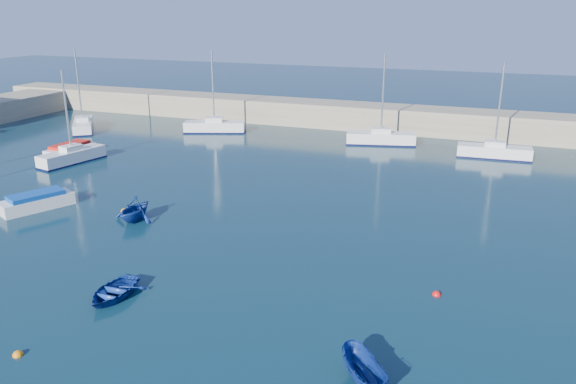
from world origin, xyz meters
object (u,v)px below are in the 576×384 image
(sailboat_4, at_px, (83,125))
(sailboat_7, at_px, (494,151))
(sailboat_5, at_px, (215,126))
(sailboat_3, at_px, (72,156))
(dinghy_center, at_px, (114,291))
(dinghy_left, at_px, (135,209))
(motorboat_1, at_px, (37,201))
(dinghy_right, at_px, (365,373))
(motorboat_2, at_px, (70,149))
(sailboat_6, at_px, (381,138))

(sailboat_4, height_order, sailboat_7, sailboat_4)
(sailboat_5, height_order, sailboat_7, sailboat_5)
(sailboat_3, relative_size, dinghy_center, 2.54)
(sailboat_4, xyz_separation_m, sailboat_5, (13.80, 4.31, 0.04))
(dinghy_left, bearing_deg, sailboat_4, 135.29)
(sailboat_3, relative_size, sailboat_5, 0.93)
(sailboat_4, relative_size, motorboat_1, 1.80)
(motorboat_1, bearing_deg, dinghy_left, 28.57)
(sailboat_4, height_order, motorboat_1, sailboat_4)
(sailboat_7, height_order, dinghy_right, sailboat_7)
(sailboat_5, bearing_deg, sailboat_4, 86.72)
(motorboat_2, bearing_deg, sailboat_7, 21.76)
(motorboat_1, bearing_deg, sailboat_5, 115.42)
(dinghy_center, bearing_deg, sailboat_5, 109.62)
(sailboat_5, xyz_separation_m, motorboat_2, (-7.81, -13.09, -0.18))
(sailboat_4, distance_m, motorboat_1, 25.67)
(motorboat_2, xyz_separation_m, dinghy_left, (15.69, -11.99, 0.31))
(sailboat_4, relative_size, dinghy_left, 2.93)
(dinghy_right, bearing_deg, motorboat_1, 122.07)
(sailboat_4, xyz_separation_m, sailboat_6, (31.59, 5.27, 0.04))
(sailboat_6, xyz_separation_m, motorboat_1, (-17.29, -26.59, -0.12))
(sailboat_7, height_order, motorboat_2, sailboat_7)
(sailboat_6, xyz_separation_m, motorboat_2, (-25.61, -14.05, -0.18))
(sailboat_4, xyz_separation_m, dinghy_left, (21.68, -20.76, 0.18))
(sailboat_4, bearing_deg, sailboat_3, -91.52)
(dinghy_left, bearing_deg, sailboat_6, 68.21)
(sailboat_5, xyz_separation_m, sailboat_7, (28.32, -0.60, -0.04))
(motorboat_1, bearing_deg, motorboat_2, 147.84)
(sailboat_3, height_order, motorboat_2, sailboat_3)
(motorboat_2, bearing_deg, motorboat_1, -53.77)
(motorboat_1, bearing_deg, dinghy_center, -8.76)
(sailboat_7, xyz_separation_m, motorboat_2, (-36.13, -12.49, -0.14))
(sailboat_4, height_order, dinghy_left, sailboat_4)
(motorboat_2, bearing_deg, sailboat_4, 126.99)
(sailboat_3, xyz_separation_m, motorboat_2, (-2.35, 2.43, -0.15))
(sailboat_3, bearing_deg, sailboat_4, 138.38)
(sailboat_5, height_order, motorboat_1, sailboat_5)
(sailboat_3, height_order, sailboat_7, sailboat_7)
(sailboat_7, bearing_deg, dinghy_center, 151.65)
(sailboat_6, relative_size, dinghy_right, 2.94)
(sailboat_6, distance_m, sailboat_7, 10.64)
(sailboat_5, xyz_separation_m, dinghy_right, (25.24, -35.81, -0.07))
(sailboat_4, distance_m, dinghy_right, 50.16)
(dinghy_left, bearing_deg, dinghy_right, -32.66)
(sailboat_4, relative_size, motorboat_2, 1.77)
(motorboat_2, bearing_deg, dinghy_right, -31.82)
(sailboat_7, bearing_deg, dinghy_right, 171.64)
(sailboat_7, distance_m, dinghy_center, 36.52)
(sailboat_3, relative_size, dinghy_left, 2.67)
(sailboat_4, height_order, sailboat_6, sailboat_6)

